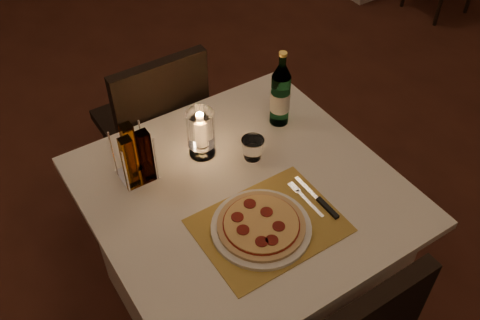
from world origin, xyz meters
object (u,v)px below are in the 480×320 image
pizza (261,225)px  hurricane_candle (201,130)px  water_bottle (280,95)px  main_table (243,252)px  chair_far (156,118)px  plate (261,228)px  tumbler (253,149)px

pizza → hurricane_candle: 0.42m
water_bottle → hurricane_candle: (-0.34, 0.01, -0.02)m
hurricane_candle → main_table: bearing=-82.7°
chair_far → plate: chair_far is taller
chair_far → hurricane_candle: size_ratio=4.77×
tumbler → chair_far: bearing=100.7°
chair_far → main_table: bearing=-90.0°
chair_far → pizza: size_ratio=3.21×
chair_far → pizza: (-0.05, -0.89, 0.22)m
main_table → water_bottle: size_ratio=3.20×
pizza → hurricane_candle: (0.02, 0.41, 0.08)m
chair_far → water_bottle: bearing=-57.8°
plate → hurricane_candle: size_ratio=1.70×
main_table → tumbler: tumbler is taller
main_table → hurricane_candle: 0.53m
hurricane_candle → water_bottle: bearing=-1.1°
plate → main_table: bearing=74.5°
tumbler → water_bottle: (0.20, 0.11, 0.08)m
main_table → plate: bearing=-105.5°
pizza → tumbler: tumbler is taller
tumbler → hurricane_candle: (-0.14, 0.12, 0.07)m
chair_far → pizza: 0.92m
plate → pizza: 0.02m
plate → water_bottle: (0.36, 0.40, 0.12)m
main_table → pizza: (-0.05, -0.18, 0.39)m
plate → tumbler: 0.34m
tumbler → hurricane_candle: 0.20m
main_table → plate: 0.42m
main_table → pizza: size_ratio=3.57×
pizza → tumbler: size_ratio=3.40×
pizza → tumbler: (0.16, 0.29, 0.01)m
plate → water_bottle: bearing=48.1°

